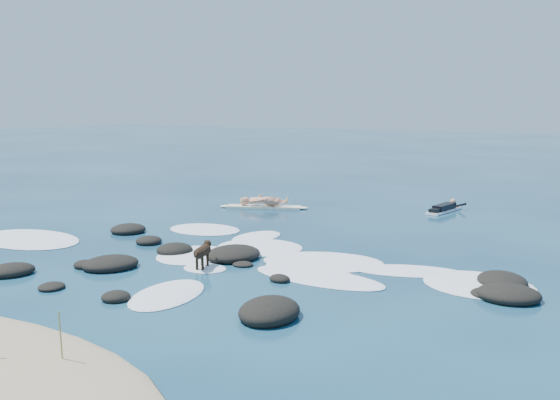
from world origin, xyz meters
The scene contains 6 objects.
ground centered at (0.00, 0.00, 0.00)m, with size 160.00×160.00×0.00m, color #0A2642.
reef_rocks centered at (0.97, -1.25, 0.10)m, with size 13.76×6.60×0.48m.
breaking_foam centered at (0.34, 0.09, 0.01)m, with size 16.00×8.10×0.12m.
standing_surfer_rig centered at (-3.17, 6.94, 0.76)m, with size 3.27×1.61×1.94m.
paddling_surfer_rig centered at (3.02, 9.63, 0.14)m, with size 1.06×2.31×0.40m.
dog centered at (0.19, -1.38, 0.45)m, with size 0.47×1.03×0.67m.
Camera 1 is at (9.04, -13.10, 3.93)m, focal length 40.00 mm.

